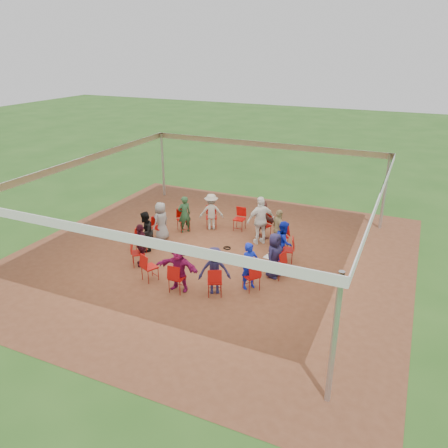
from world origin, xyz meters
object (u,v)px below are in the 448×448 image
at_px(person_seated_9, 179,267).
at_px(laptop, 270,255).
at_px(person_seated_5, 184,214).
at_px(person_seated_10, 214,271).
at_px(cable_coil, 227,248).
at_px(person_seated_1, 284,242).
at_px(person_seated_2, 279,229).
at_px(chair_0, 277,264).
at_px(chair_13, 251,276).
at_px(chair_7, 159,227).
at_px(person_seated_3, 262,219).
at_px(chair_2, 281,236).
at_px(person_seated_4, 211,212).
at_px(chair_10, 150,267).
at_px(person_seated_0, 274,255).
at_px(chair_9, 138,253).
at_px(chair_1, 287,250).
at_px(chair_5, 211,217).
at_px(chair_6, 183,220).
at_px(chair_8, 143,239).
at_px(person_seated_6, 161,221).
at_px(person_seated_7, 145,232).
at_px(person_seated_8, 141,245).
at_px(person_seated_11, 250,266).
at_px(chair_3, 264,226).
at_px(standing_person, 261,220).
at_px(chair_4, 239,219).
at_px(chair_12, 215,281).

relative_size(person_seated_9, laptop, 4.18).
relative_size(person_seated_5, person_seated_10, 1.00).
bearing_deg(cable_coil, person_seated_1, -4.64).
bearing_deg(person_seated_2, person_seated_5, 51.43).
relative_size(chair_0, chair_13, 1.00).
height_order(chair_7, person_seated_3, person_seated_3).
height_order(chair_2, person_seated_4, person_seated_4).
xyz_separation_m(chair_10, person_seated_0, (3.40, 1.80, 0.28)).
bearing_deg(person_seated_5, person_seated_10, 77.14).
height_order(chair_9, person_seated_2, person_seated_2).
xyz_separation_m(chair_2, chair_9, (-3.89, -3.22, 0.00)).
bearing_deg(chair_1, chair_5, 51.43).
xyz_separation_m(chair_2, chair_6, (-3.95, -0.07, 0.00)).
height_order(chair_9, cable_coil, chair_9).
relative_size(chair_8, person_seated_3, 0.62).
bearing_deg(chair_7, person_seated_9, 52.54).
bearing_deg(person_seated_1, chair_10, 116.39).
xyz_separation_m(person_seated_2, person_seated_5, (-3.76, -0.07, 0.00)).
distance_m(chair_7, person_seated_5, 1.14).
bearing_deg(chair_13, chair_7, 102.86).
xyz_separation_m(chair_0, chair_5, (-3.61, 2.77, 0.00)).
bearing_deg(person_seated_1, chair_1, -90.00).
xyz_separation_m(person_seated_4, person_seated_6, (-1.27, -1.65, 0.00)).
xyz_separation_m(chair_2, chair_10, (-2.99, -3.90, 0.00)).
relative_size(person_seated_7, laptop, 4.18).
bearing_deg(chair_2, chair_1, 167.14).
bearing_deg(chair_8, person_seated_8, 18.95).
xyz_separation_m(chair_1, person_seated_10, (-1.37, -2.75, 0.28)).
bearing_deg(person_seated_9, chair_0, 36.82).
bearing_deg(chair_6, person_seated_1, 115.04).
xyz_separation_m(person_seated_6, person_seated_11, (4.26, -1.95, 0.00)).
distance_m(person_seated_1, person_seated_8, 4.69).
xyz_separation_m(chair_9, person_seated_1, (4.28, 2.19, 0.28)).
bearing_deg(person_seated_8, chair_13, 50.32).
height_order(chair_10, person_seated_6, person_seated_6).
bearing_deg(person_seated_8, chair_7, 157.18).
height_order(chair_3, standing_person, standing_person).
bearing_deg(cable_coil, chair_3, 61.44).
xyz_separation_m(chair_3, person_seated_5, (-2.96, -0.83, 0.28)).
relative_size(chair_2, standing_person, 0.50).
bearing_deg(chair_4, chair_2, 154.29).
distance_m(chair_4, person_seated_9, 4.93).
relative_size(chair_12, person_seated_2, 0.62).
distance_m(chair_8, chair_12, 3.95).
xyz_separation_m(chair_3, cable_coil, (-0.84, -1.54, -0.43)).
distance_m(chair_5, person_seated_9, 4.81).
xyz_separation_m(chair_6, person_seated_5, (0.10, -0.07, 0.28)).
relative_size(chair_2, chair_6, 1.00).
xyz_separation_m(person_seated_7, laptop, (4.52, 0.12, -0.05)).
distance_m(chair_7, cable_coil, 2.73).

